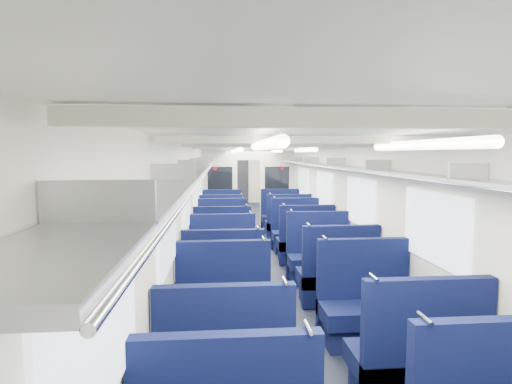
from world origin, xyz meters
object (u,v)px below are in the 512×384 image
seat_5 (417,365)px  seat_9 (337,279)px  seat_4 (225,376)px  seat_12 (222,247)px  seat_17 (288,226)px  seat_11 (319,260)px  seat_6 (224,314)px  seat_10 (223,264)px  seat_7 (366,310)px  seat_14 (222,236)px  seat_8 (223,286)px  seat_15 (296,235)px  seat_18 (222,219)px  seat_13 (305,244)px  seat_16 (222,227)px  end_door (240,181)px  bulkhead (249,185)px  seat_19 (281,218)px

seat_5 → seat_9: same height
seat_4 → seat_12: size_ratio=1.00×
seat_17 → seat_11: bearing=-90.0°
seat_6 → seat_10: size_ratio=1.00×
seat_7 → seat_14: 4.82m
seat_14 → seat_11: bearing=-53.3°
seat_8 → seat_15: size_ratio=1.00×
seat_14 → seat_18: 2.28m
seat_4 → seat_13: same height
seat_11 → seat_15: same height
seat_6 → seat_16: size_ratio=1.00×
seat_15 → seat_12: bearing=-147.6°
end_door → bulkhead: (-0.00, -5.65, 0.23)m
seat_19 → seat_16: bearing=-144.3°
seat_15 → seat_16: (-1.66, 1.17, 0.00)m
seat_8 → seat_11: (1.66, 1.27, 0.00)m
seat_6 → seat_11: 2.82m
seat_17 → seat_19: size_ratio=1.00×
seat_10 → end_door: bearing=85.9°
seat_17 → seat_19: (0.00, 1.21, 0.00)m
seat_18 → seat_19: same height
seat_4 → seat_8: 2.30m
seat_7 → seat_13: size_ratio=1.00×
seat_9 → seat_15: same height
seat_19 → bulkhead: bearing=124.4°
seat_5 → seat_16: size_ratio=1.00×
seat_11 → seat_18: size_ratio=1.00×
seat_6 → seat_9: 2.03m
seat_16 → seat_19: (1.66, 1.19, 0.00)m
seat_15 → seat_8: bearing=-115.6°
bulkhead → seat_15: bulkhead is taller
seat_13 → seat_15: size_ratio=1.00×
seat_12 → seat_18: same height
seat_5 → seat_18: same height
end_door → seat_18: end_door is taller
seat_7 → seat_9: size_ratio=1.00×
seat_14 → seat_18: bearing=90.0°
seat_9 → seat_19: size_ratio=1.00×
seat_8 → seat_18: bearing=90.0°
seat_7 → seat_19: same height
seat_14 → seat_15: size_ratio=1.00×
seat_16 → seat_15: bearing=-35.3°
end_door → seat_13: end_door is taller
seat_9 → seat_16: size_ratio=1.00×
seat_4 → seat_6: (0.00, 1.30, 0.00)m
bulkhead → seat_12: 4.78m
seat_15 → seat_7: bearing=-90.0°
end_door → seat_7: end_door is taller
seat_9 → seat_7: bearing=-90.0°
seat_7 → seat_10: same height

